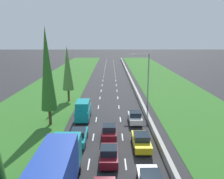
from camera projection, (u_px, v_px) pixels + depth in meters
name	position (u px, v px, depth m)	size (l,w,h in m)	color
ground_plane	(109.00, 83.00, 59.86)	(300.00, 300.00, 0.00)	#28282B
grass_verge_left	(60.00, 83.00, 59.78)	(14.00, 140.00, 0.04)	#2D6623
grass_verge_right	(165.00, 83.00, 59.94)	(14.00, 140.00, 0.04)	#2D6623
median_barrier	(131.00, 81.00, 59.80)	(0.44, 120.00, 0.85)	#9E9B93
lane_markings	(109.00, 83.00, 59.86)	(3.64, 116.00, 0.01)	white
blue_box_truck_left_lane	(56.00, 175.00, 16.45)	(2.46, 9.40, 4.18)	black
teal_sedan_left_lane	(79.00, 136.00, 26.07)	(1.82, 4.50, 1.64)	teal
teal_van_left_lane	(83.00, 110.00, 33.29)	(1.96, 4.90, 2.82)	teal
yellow_sedan_right_lane	(141.00, 141.00, 24.93)	(1.82, 4.50, 1.64)	yellow
maroon_hatchback_centre_lane_third	(109.00, 155.00, 21.97)	(1.74, 3.90, 1.72)	maroon
white_hatchback_right_lane	(135.00, 117.00, 32.02)	(1.74, 3.90, 1.72)	white
maroon_hatchback_centre_lane_fourth	(109.00, 131.00, 27.30)	(1.74, 3.90, 1.72)	maroon
poplar_tree_second	(47.00, 69.00, 29.93)	(2.13, 2.13, 13.11)	#4C3823
poplar_tree_third	(68.00, 68.00, 41.66)	(2.05, 2.05, 10.14)	#4C3823
street_light_mast	(146.00, 76.00, 38.80)	(3.20, 0.28, 9.00)	gray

